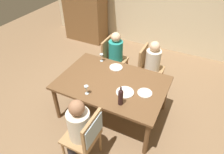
% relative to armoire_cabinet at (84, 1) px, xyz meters
% --- Properties ---
extents(ground_plane, '(10.00, 10.00, 0.00)m').
position_rel_armoire_cabinet_xyz_m(ground_plane, '(1.97, -2.34, -1.10)').
color(ground_plane, '#846647').
extents(armoire_cabinet, '(1.18, 0.62, 2.18)m').
position_rel_armoire_cabinet_xyz_m(armoire_cabinet, '(0.00, 0.00, 0.00)').
color(armoire_cabinet, brown).
rests_on(armoire_cabinet, ground_plane).
extents(dining_table, '(1.75, 1.17, 0.73)m').
position_rel_armoire_cabinet_xyz_m(dining_table, '(1.97, -2.34, -0.44)').
color(dining_table, brown).
rests_on(dining_table, ground_plane).
extents(chair_near, '(0.46, 0.44, 0.92)m').
position_rel_armoire_cabinet_xyz_m(chair_near, '(2.10, -3.30, -0.50)').
color(chair_near, '#A87F51').
rests_on(chair_near, ground_plane).
extents(chair_far_right, '(0.44, 0.44, 0.92)m').
position_rel_armoire_cabinet_xyz_m(chair_far_right, '(2.28, -1.37, -0.56)').
color(chair_far_right, '#A87F51').
rests_on(chair_far_right, ground_plane).
extents(chair_far_left, '(0.44, 0.44, 0.92)m').
position_rel_armoire_cabinet_xyz_m(chair_far_left, '(1.49, -1.37, -0.56)').
color(chair_far_left, '#A87F51').
rests_on(chair_far_left, ground_plane).
extents(person_woman_host, '(0.35, 0.30, 1.13)m').
position_rel_armoire_cabinet_xyz_m(person_woman_host, '(1.95, -3.30, -0.44)').
color(person_woman_host, '#33333D').
rests_on(person_woman_host, ground_plane).
extents(person_man_bearded, '(0.33, 0.29, 1.09)m').
position_rel_armoire_cabinet_xyz_m(person_man_bearded, '(2.39, -1.37, -0.46)').
color(person_man_bearded, '#33333D').
rests_on(person_man_bearded, ground_plane).
extents(person_man_guest, '(0.33, 0.29, 1.10)m').
position_rel_armoire_cabinet_xyz_m(person_man_guest, '(1.61, -1.37, -0.46)').
color(person_man_guest, '#33333D').
rests_on(person_man_guest, ground_plane).
extents(wine_bottle_tall_green, '(0.07, 0.07, 0.31)m').
position_rel_armoire_cabinet_xyz_m(wine_bottle_tall_green, '(2.30, -2.73, -0.23)').
color(wine_bottle_tall_green, black).
rests_on(wine_bottle_tall_green, dining_table).
extents(wine_glass_near_left, '(0.07, 0.07, 0.15)m').
position_rel_armoire_cabinet_xyz_m(wine_glass_near_left, '(1.76, -2.76, -0.27)').
color(wine_glass_near_left, silver).
rests_on(wine_glass_near_left, dining_table).
extents(wine_glass_centre, '(0.07, 0.07, 0.15)m').
position_rel_armoire_cabinet_xyz_m(wine_glass_centre, '(1.53, -1.87, -0.27)').
color(wine_glass_centre, silver).
rests_on(wine_glass_centre, dining_table).
extents(dinner_plate_host, '(0.23, 0.23, 0.01)m').
position_rel_armoire_cabinet_xyz_m(dinner_plate_host, '(1.86, -1.95, -0.37)').
color(dinner_plate_host, silver).
rests_on(dinner_plate_host, dining_table).
extents(dinner_plate_guest_left, '(0.28, 0.28, 0.01)m').
position_rel_armoire_cabinet_xyz_m(dinner_plate_guest_left, '(2.27, -2.48, -0.37)').
color(dinner_plate_guest_left, silver).
rests_on(dinner_plate_guest_left, dining_table).
extents(dinner_plate_guest_right, '(0.23, 0.23, 0.01)m').
position_rel_armoire_cabinet_xyz_m(dinner_plate_guest_right, '(2.54, -2.36, -0.37)').
color(dinner_plate_guest_right, silver).
rests_on(dinner_plate_guest_right, dining_table).
extents(handbag, '(0.20, 0.30, 0.22)m').
position_rel_armoire_cabinet_xyz_m(handbag, '(1.93, -1.37, -0.99)').
color(handbag, brown).
rests_on(handbag, ground_plane).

